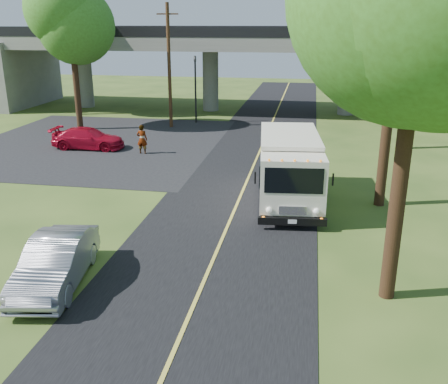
% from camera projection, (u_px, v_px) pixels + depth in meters
% --- Properties ---
extents(ground, '(120.00, 120.00, 0.00)m').
position_uv_depth(ground, '(198.00, 296.00, 14.74)').
color(ground, '#324A1A').
rests_on(ground, ground).
extents(road, '(7.00, 90.00, 0.02)m').
position_uv_depth(road, '(243.00, 190.00, 24.05)').
color(road, black).
rests_on(road, ground).
extents(parking_lot, '(16.00, 18.00, 0.01)m').
position_uv_depth(parking_lot, '(96.00, 143.00, 33.29)').
color(parking_lot, black).
rests_on(parking_lot, ground).
extents(lane_line, '(0.12, 90.00, 0.01)m').
position_uv_depth(lane_line, '(243.00, 189.00, 24.05)').
color(lane_line, gold).
rests_on(lane_line, road).
extents(overpass, '(54.00, 10.00, 7.30)m').
position_uv_depth(overpass, '(278.00, 60.00, 43.08)').
color(overpass, slate).
rests_on(overpass, ground).
extents(traffic_signal, '(0.18, 0.22, 5.20)m').
position_uv_depth(traffic_signal, '(195.00, 82.00, 38.90)').
color(traffic_signal, black).
rests_on(traffic_signal, ground).
extents(utility_pole, '(1.60, 0.26, 9.00)m').
position_uv_depth(utility_pole, '(169.00, 66.00, 36.83)').
color(utility_pole, '#472D19').
rests_on(utility_pole, ground).
extents(tree_right_far, '(5.77, 5.67, 10.99)m').
position_uv_depth(tree_right_far, '(424.00, 10.00, 29.03)').
color(tree_right_far, '#382314').
rests_on(tree_right_far, ground).
extents(tree_left_lot, '(5.60, 5.50, 10.50)m').
position_uv_depth(tree_left_lot, '(72.00, 18.00, 34.76)').
color(tree_left_lot, '#382314').
rests_on(tree_left_lot, ground).
extents(tree_left_far, '(5.26, 5.16, 9.89)m').
position_uv_depth(tree_left_far, '(71.00, 25.00, 40.98)').
color(tree_left_far, '#382314').
rests_on(tree_left_far, ground).
extents(step_van, '(3.26, 7.28, 2.97)m').
position_uv_depth(step_van, '(289.00, 167.00, 22.07)').
color(step_van, silver).
rests_on(step_van, ground).
extents(red_sedan, '(4.62, 1.96, 1.33)m').
position_uv_depth(red_sedan, '(88.00, 138.00, 31.65)').
color(red_sedan, '#A0091F').
rests_on(red_sedan, ground).
extents(silver_sedan, '(2.26, 4.69, 1.48)m').
position_uv_depth(silver_sedan, '(56.00, 262.00, 15.21)').
color(silver_sedan, gray).
rests_on(silver_sedan, ground).
extents(pedestrian, '(0.67, 0.45, 1.80)m').
position_uv_depth(pedestrian, '(142.00, 139.00, 30.33)').
color(pedestrian, gray).
rests_on(pedestrian, ground).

